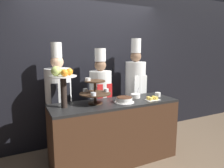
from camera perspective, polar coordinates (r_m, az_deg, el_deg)
wall_back at (r=3.63m, az=-5.35°, el=5.40°), size 10.00×0.06×2.80m
buffet_counter at (r=3.06m, az=0.84°, el=-13.52°), size 1.87×0.60×0.92m
tiered_stand at (r=2.79m, az=-4.93°, el=-2.06°), size 0.44×0.44×0.37m
fruit_pedestal at (r=2.63m, az=-14.02°, el=1.42°), size 0.35×0.35×0.55m
cake_round at (r=2.89m, az=3.53°, el=-4.55°), size 0.29×0.29×0.08m
cup_white at (r=3.33m, az=12.93°, el=-2.94°), size 0.09×0.09×0.07m
cake_square_tray at (r=3.09m, az=11.43°, el=-4.13°), size 0.22×0.15×0.05m
serving_bowl_far at (r=3.18m, az=6.69°, el=-3.36°), size 0.15×0.15×0.16m
chef_left at (r=3.15m, az=-15.00°, el=-3.62°), size 0.39×0.39×1.78m
chef_center_left at (r=3.34m, az=-3.27°, el=-3.06°), size 0.37×0.37×1.70m
chef_center_right at (r=3.64m, az=6.66°, el=-0.68°), size 0.36×0.36×1.87m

